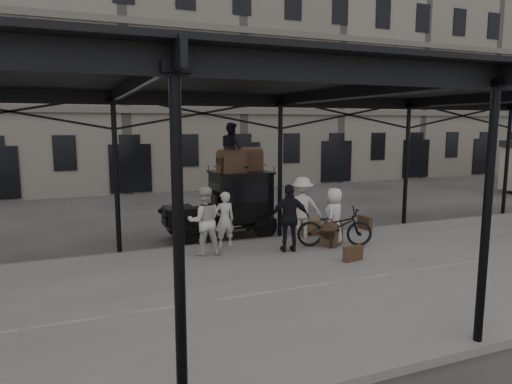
# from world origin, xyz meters

# --- Properties ---
(ground) EXTENTS (120.00, 120.00, 0.00)m
(ground) POSITION_xyz_m (0.00, 0.00, 0.00)
(ground) COLOR #383533
(ground) RESTS_ON ground
(platform) EXTENTS (28.00, 8.00, 0.15)m
(platform) POSITION_xyz_m (0.00, -2.00, 0.07)
(platform) COLOR slate
(platform) RESTS_ON ground
(canopy) EXTENTS (22.50, 9.00, 4.74)m
(canopy) POSITION_xyz_m (0.00, -1.72, 4.60)
(canopy) COLOR black
(canopy) RESTS_ON ground
(building_frontage) EXTENTS (64.00, 8.00, 14.00)m
(building_frontage) POSITION_xyz_m (0.00, 18.00, 7.00)
(building_frontage) COLOR slate
(building_frontage) RESTS_ON ground
(taxi) EXTENTS (3.65, 1.55, 2.18)m
(taxi) POSITION_xyz_m (-1.25, 3.11, 1.20)
(taxi) COLOR black
(taxi) RESTS_ON ground
(porter_left) EXTENTS (0.62, 0.42, 1.65)m
(porter_left) POSITION_xyz_m (-2.07, 1.37, 0.98)
(porter_left) COLOR beige
(porter_left) RESTS_ON platform
(porter_midleft) EXTENTS (1.00, 0.82, 1.90)m
(porter_midleft) POSITION_xyz_m (-2.83, 0.86, 1.10)
(porter_midleft) COLOR beige
(porter_midleft) RESTS_ON platform
(porter_centre) EXTENTS (0.99, 0.95, 1.71)m
(porter_centre) POSITION_xyz_m (1.09, 0.48, 1.00)
(porter_centre) COLOR silver
(porter_centre) RESTS_ON platform
(porter_official) EXTENTS (1.21, 0.71, 1.93)m
(porter_official) POSITION_xyz_m (-0.51, 0.26, 1.11)
(porter_official) COLOR black
(porter_official) RESTS_ON platform
(porter_right) EXTENTS (1.43, 1.11, 1.95)m
(porter_right) POSITION_xyz_m (0.55, 1.52, 1.12)
(porter_right) COLOR silver
(porter_right) RESTS_ON platform
(bicycle) EXTENTS (2.35, 1.51, 1.17)m
(bicycle) POSITION_xyz_m (0.97, 0.26, 0.73)
(bicycle) COLOR black
(bicycle) RESTS_ON platform
(porter_roof) EXTENTS (0.79, 0.91, 1.61)m
(porter_roof) POSITION_xyz_m (-1.28, 3.01, 2.99)
(porter_roof) COLOR black
(porter_roof) RESTS_ON taxi
(steamer_trunk_roof_near) EXTENTS (0.96, 0.71, 0.63)m
(steamer_trunk_roof_near) POSITION_xyz_m (-1.33, 2.86, 2.50)
(steamer_trunk_roof_near) COLOR #4F3424
(steamer_trunk_roof_near) RESTS_ON taxi
(steamer_trunk_roof_far) EXTENTS (0.93, 0.60, 0.66)m
(steamer_trunk_roof_far) POSITION_xyz_m (-0.58, 3.31, 2.51)
(steamer_trunk_roof_far) COLOR #4F3424
(steamer_trunk_roof_far) RESTS_ON taxi
(steamer_trunk_platform) EXTENTS (0.97, 0.95, 0.62)m
(steamer_trunk_platform) POSITION_xyz_m (1.01, 0.49, 0.46)
(steamer_trunk_platform) COLOR #4F3424
(steamer_trunk_platform) RESTS_ON platform
(wicker_hamper) EXTENTS (0.70, 0.59, 0.50)m
(wicker_hamper) POSITION_xyz_m (1.00, 1.80, 0.40)
(wicker_hamper) COLOR olive
(wicker_hamper) RESTS_ON platform
(suitcase_upright) EXTENTS (0.20, 0.61, 0.45)m
(suitcase_upright) POSITION_xyz_m (3.15, 1.80, 0.38)
(suitcase_upright) COLOR #4F3424
(suitcase_upright) RESTS_ON platform
(suitcase_flat) EXTENTS (0.62, 0.25, 0.40)m
(suitcase_flat) POSITION_xyz_m (0.64, -1.21, 0.35)
(suitcase_flat) COLOR #4F3424
(suitcase_flat) RESTS_ON platform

